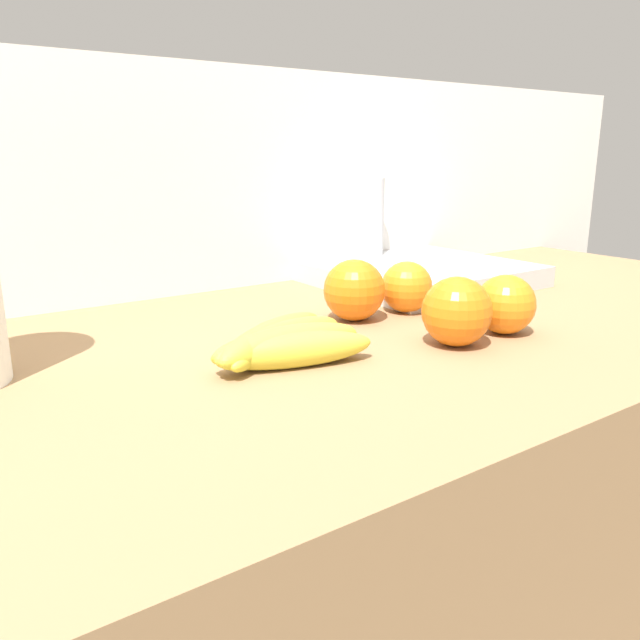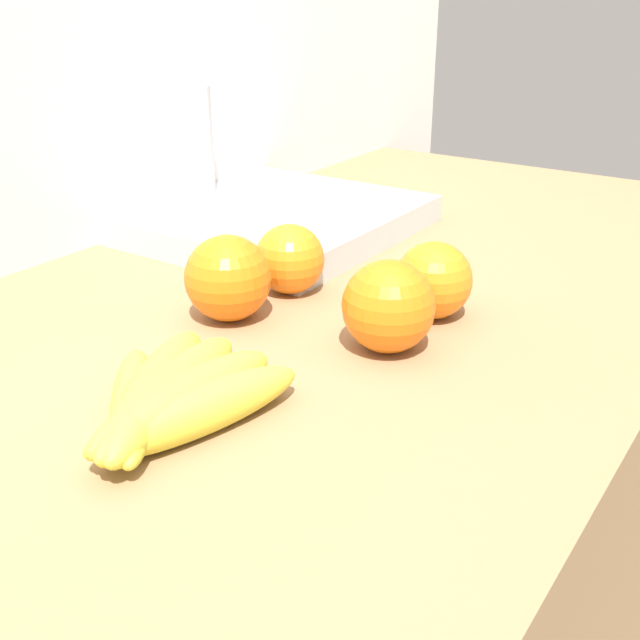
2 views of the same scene
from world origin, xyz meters
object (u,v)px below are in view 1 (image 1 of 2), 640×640
orange_back_right (457,311)px  banana_bunch (280,343)px  orange_right (354,290)px  sink_basin (417,272)px  orange_center (505,304)px  orange_far_right (407,287)px

orange_back_right → banana_bunch: bearing=160.5°
banana_bunch → orange_right: bearing=27.5°
sink_basin → orange_right: bearing=-151.0°
orange_center → sink_basin: bearing=65.8°
orange_back_right → orange_far_right: bearing=67.7°
banana_bunch → orange_back_right: (0.20, -0.07, 0.02)m
orange_far_right → orange_right: size_ratio=0.88×
orange_far_right → sink_basin: 0.21m
orange_right → banana_bunch: bearing=-152.5°
orange_center → sink_basin: (0.13, 0.30, -0.02)m
banana_bunch → orange_back_right: size_ratio=2.39×
orange_far_right → orange_right: (-0.09, 0.01, 0.01)m
orange_far_right → banana_bunch: bearing=-162.6°
orange_right → sink_basin: 0.28m
banana_bunch → orange_center: size_ratio=2.63×
orange_center → orange_back_right: bearing=-179.9°
orange_right → orange_center: bearing=-54.5°
orange_right → orange_back_right: bearing=-80.7°
orange_right → orange_center: (0.11, -0.16, -0.00)m
banana_bunch → sink_basin: sink_basin is taller
orange_center → banana_bunch: bearing=166.2°
orange_right → orange_center: size_ratio=1.11×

